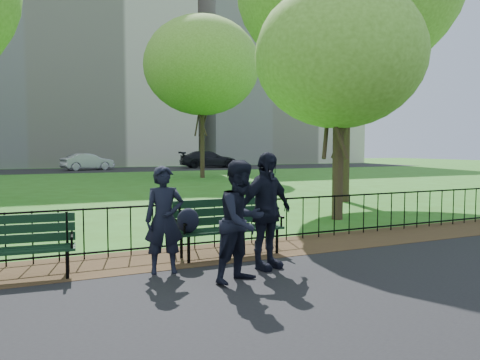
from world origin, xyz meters
name	(u,v)px	position (x,y,z in m)	size (l,w,h in m)	color
ground	(226,278)	(0.00, 0.00, 0.00)	(120.00, 120.00, 0.00)	#33681B
dirt_strip	(193,255)	(0.00, 1.50, 0.01)	(60.00, 1.60, 0.01)	#3D2719
far_street	(61,171)	(0.00, 35.00, 0.01)	(70.00, 9.00, 0.01)	black
iron_fence	(185,224)	(0.00, 2.00, 0.50)	(24.06, 0.06, 1.00)	black
apartment_mid	(69,26)	(2.00, 48.00, 15.00)	(24.00, 15.00, 30.00)	beige
apartment_east	(266,69)	(26.00, 48.00, 12.00)	(20.00, 15.00, 24.00)	beige
park_bench_main	(215,221)	(0.32, 1.25, 0.66)	(1.98, 0.62, 1.10)	black
park_bench_left_a	(10,240)	(-2.91, 1.21, 0.58)	(1.83, 0.72, 1.02)	black
tree_near_e	(339,56)	(4.93, 3.96, 4.33)	(4.48, 4.48, 6.24)	#2D2116
tree_far_e	(202,66)	(7.56, 21.73, 7.04)	(7.28, 7.28, 10.14)	#2D2116
person_left	(164,220)	(-0.77, 0.61, 0.83)	(0.60, 0.39, 1.64)	black
person_mid	(242,221)	(0.11, -0.32, 0.88)	(0.85, 0.44, 1.74)	black
person_right	(266,211)	(0.76, 0.19, 0.94)	(1.08, 0.44, 1.85)	black
sedan_silver	(88,162)	(2.10, 35.08, 0.71)	(1.49, 4.27, 1.41)	#9B9DA2
sedan_dark	(209,159)	(13.06, 35.07, 0.81)	(2.22, 5.47, 1.59)	black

